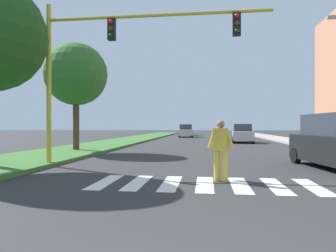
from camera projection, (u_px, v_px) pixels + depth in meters
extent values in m
plane|color=#2D2D30|center=(206.00, 140.00, 31.66)|extent=(140.00, 140.00, 0.00)
cube|color=silver|center=(106.00, 182.00, 8.25)|extent=(0.45, 2.20, 0.01)
cube|color=silver|center=(138.00, 182.00, 8.14)|extent=(0.45, 2.20, 0.01)
cube|color=silver|center=(171.00, 183.00, 8.03)|extent=(0.45, 2.20, 0.01)
cube|color=silver|center=(205.00, 184.00, 7.92)|extent=(0.45, 2.20, 0.01)
cube|color=silver|center=(240.00, 185.00, 7.80)|extent=(0.45, 2.20, 0.01)
cube|color=silver|center=(276.00, 186.00, 7.69)|extent=(0.45, 2.20, 0.01)
cube|color=silver|center=(313.00, 187.00, 7.58)|extent=(0.45, 2.20, 0.01)
cube|color=#386B2D|center=(129.00, 140.00, 30.64)|extent=(4.24, 64.00, 0.15)
cylinder|color=#4C3823|center=(76.00, 121.00, 17.52)|extent=(0.36, 0.36, 3.30)
sphere|color=#2D6628|center=(76.00, 74.00, 17.51)|extent=(3.62, 3.62, 3.62)
cube|color=#9E9991|center=(292.00, 141.00, 28.65)|extent=(3.00, 64.00, 0.15)
cylinder|color=gold|center=(49.00, 83.00, 11.46)|extent=(0.18, 0.18, 6.00)
cylinder|color=gold|center=(156.00, 15.00, 10.94)|extent=(8.24, 0.12, 0.12)
cube|color=black|center=(112.00, 30.00, 11.15)|extent=(0.28, 0.20, 0.80)
sphere|color=red|center=(111.00, 21.00, 11.03)|extent=(0.16, 0.16, 0.16)
sphere|color=#4C380F|center=(111.00, 28.00, 11.03)|extent=(0.16, 0.16, 0.16)
sphere|color=#0F3F19|center=(111.00, 36.00, 11.03)|extent=(0.16, 0.16, 0.16)
cube|color=black|center=(237.00, 24.00, 10.58)|extent=(0.28, 0.20, 0.80)
sphere|color=red|center=(237.00, 16.00, 10.46)|extent=(0.16, 0.16, 0.16)
sphere|color=#4C380F|center=(237.00, 23.00, 10.46)|extent=(0.16, 0.16, 0.16)
sphere|color=#0F3F19|center=(237.00, 31.00, 10.46)|extent=(0.16, 0.16, 0.16)
cube|color=gray|center=(336.00, 17.00, 16.67)|extent=(0.90, 0.24, 0.16)
cylinder|color=gold|center=(225.00, 166.00, 8.27)|extent=(0.20, 0.20, 0.85)
cylinder|color=gold|center=(217.00, 166.00, 8.36)|extent=(0.20, 0.20, 0.85)
cube|color=gold|center=(221.00, 139.00, 8.32)|extent=(0.43, 0.33, 0.62)
cylinder|color=gold|center=(229.00, 138.00, 8.22)|extent=(0.28, 0.16, 0.58)
cylinder|color=gold|center=(212.00, 138.00, 8.41)|extent=(0.28, 0.16, 0.58)
sphere|color=#8C664C|center=(221.00, 124.00, 8.32)|extent=(0.27, 0.27, 0.22)
cylinder|color=black|center=(296.00, 155.00, 12.35)|extent=(0.30, 0.66, 0.64)
cube|color=#B7B7BC|center=(242.00, 136.00, 27.44)|extent=(2.04, 4.29, 0.81)
cube|color=#2D333D|center=(242.00, 128.00, 27.65)|extent=(1.68, 1.98, 0.66)
cylinder|color=black|center=(253.00, 140.00, 25.68)|extent=(0.26, 0.65, 0.64)
cylinder|color=black|center=(234.00, 140.00, 25.99)|extent=(0.26, 0.65, 0.64)
cylinder|color=black|center=(250.00, 138.00, 28.90)|extent=(0.26, 0.65, 0.64)
cylinder|color=black|center=(233.00, 138.00, 29.20)|extent=(0.26, 0.65, 0.64)
cube|color=#B7B7BC|center=(185.00, 132.00, 40.58)|extent=(2.19, 4.33, 0.82)
cube|color=#2D333D|center=(186.00, 127.00, 40.37)|extent=(1.76, 2.02, 0.67)
cylinder|color=black|center=(179.00, 134.00, 42.24)|extent=(0.28, 0.66, 0.64)
cylinder|color=black|center=(191.00, 134.00, 42.19)|extent=(0.28, 0.66, 0.64)
cylinder|color=black|center=(179.00, 135.00, 38.97)|extent=(0.28, 0.66, 0.64)
cylinder|color=black|center=(192.00, 135.00, 38.92)|extent=(0.28, 0.66, 0.64)
cube|color=#474C51|center=(186.00, 131.00, 48.73)|extent=(1.88, 4.48, 0.81)
cube|color=#2D333D|center=(186.00, 127.00, 48.51)|extent=(1.63, 2.03, 0.67)
cylinder|color=black|center=(182.00, 133.00, 50.59)|extent=(0.23, 0.64, 0.64)
cylinder|color=black|center=(192.00, 133.00, 50.40)|extent=(0.23, 0.64, 0.64)
cylinder|color=black|center=(180.00, 133.00, 47.05)|extent=(0.23, 0.64, 0.64)
cylinder|color=black|center=(191.00, 133.00, 46.87)|extent=(0.23, 0.64, 0.64)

